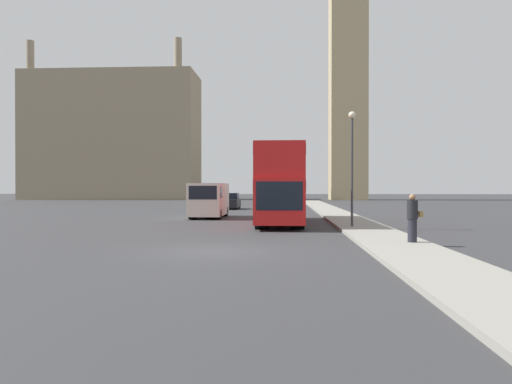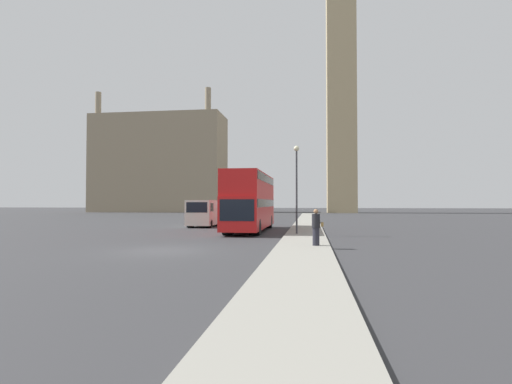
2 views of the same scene
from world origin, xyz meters
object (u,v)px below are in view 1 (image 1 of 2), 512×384
object	(u,v)px
parked_sedan	(230,202)
street_lamp	(352,151)
red_double_decker_bus	(280,182)
white_van	(209,199)
pedestrian	(413,218)

from	to	relation	value
parked_sedan	street_lamp	bearing A→B (deg)	-69.45
red_double_decker_bus	street_lamp	distance (m)	5.42
white_van	street_lamp	distance (m)	12.74
pedestrian	street_lamp	world-z (taller)	street_lamp
white_van	parked_sedan	bearing A→B (deg)	90.37
street_lamp	parked_sedan	distance (m)	24.99
white_van	parked_sedan	world-z (taller)	white_van
white_van	pedestrian	distance (m)	18.97
red_double_decker_bus	pedestrian	xyz separation A→B (m)	(4.80, -10.97, -1.41)
pedestrian	street_lamp	xyz separation A→B (m)	(-1.17, 7.24, 2.93)
parked_sedan	red_double_decker_bus	bearing A→B (deg)	-75.41
white_van	street_lamp	bearing A→B (deg)	-46.29
red_double_decker_bus	parked_sedan	distance (m)	20.21
parked_sedan	pedestrian	bearing A→B (deg)	-72.04
red_double_decker_bus	white_van	world-z (taller)	red_double_decker_bus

